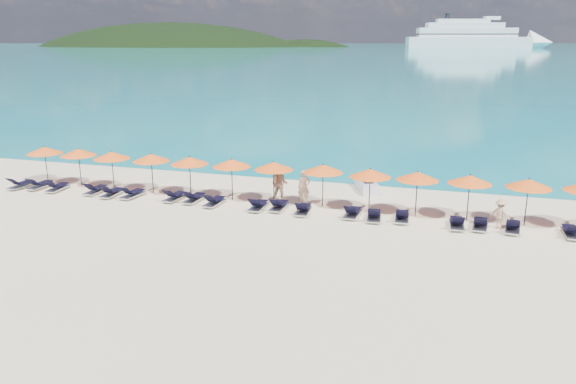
# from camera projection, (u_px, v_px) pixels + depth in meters

# --- Properties ---
(ground) EXTENTS (1400.00, 1400.00, 0.00)m
(ground) POSITION_uv_depth(u_px,v_px,m) (268.00, 235.00, 24.76)
(ground) COLOR beige
(sea) EXTENTS (1600.00, 1300.00, 0.01)m
(sea) POSITION_uv_depth(u_px,v_px,m) (457.00, 46.00, 633.77)
(sea) COLOR #1FA9B2
(sea) RESTS_ON ground
(headland_main) EXTENTS (374.00, 242.00, 126.50)m
(headland_main) POSITION_uv_depth(u_px,v_px,m) (169.00, 82.00, 617.21)
(headland_main) COLOR black
(headland_main) RESTS_ON ground
(headland_small) EXTENTS (162.00, 126.00, 85.50)m
(headland_small) POSITION_uv_depth(u_px,v_px,m) (305.00, 81.00, 592.81)
(headland_small) COLOR black
(headland_small) RESTS_ON ground
(cruise_ship) EXTENTS (128.55, 51.77, 35.51)m
(cruise_ship) POSITION_uv_depth(u_px,v_px,m) (481.00, 37.00, 494.31)
(cruise_ship) COLOR white
(cruise_ship) RESTS_ON ground
(jetski) EXTENTS (1.78, 2.60, 0.87)m
(jetski) POSITION_uv_depth(u_px,v_px,m) (366.00, 185.00, 31.95)
(jetski) COLOR silver
(jetski) RESTS_ON ground
(beachgoer_a) EXTENTS (0.76, 0.64, 1.78)m
(beachgoer_a) POSITION_uv_depth(u_px,v_px,m) (304.00, 187.00, 29.28)
(beachgoer_a) COLOR tan
(beachgoer_a) RESTS_ON ground
(beachgoer_b) EXTENTS (0.95, 0.57, 1.91)m
(beachgoer_b) POSITION_uv_depth(u_px,v_px,m) (280.00, 184.00, 29.67)
(beachgoer_b) COLOR tan
(beachgoer_b) RESTS_ON ground
(beachgoer_c) EXTENTS (1.00, 0.77, 1.41)m
(beachgoer_c) POSITION_uv_depth(u_px,v_px,m) (500.00, 214.00, 25.44)
(beachgoer_c) COLOR tan
(beachgoer_c) RESTS_ON ground
(umbrella_0) EXTENTS (2.10, 2.10, 2.28)m
(umbrella_0) POSITION_uv_depth(u_px,v_px,m) (45.00, 150.00, 33.13)
(umbrella_0) COLOR black
(umbrella_0) RESTS_ON ground
(umbrella_1) EXTENTS (2.10, 2.10, 2.28)m
(umbrella_1) POSITION_uv_depth(u_px,v_px,m) (78.00, 152.00, 32.53)
(umbrella_1) COLOR black
(umbrella_1) RESTS_ON ground
(umbrella_2) EXTENTS (2.10, 2.10, 2.28)m
(umbrella_2) POSITION_uv_depth(u_px,v_px,m) (112.00, 155.00, 31.68)
(umbrella_2) COLOR black
(umbrella_2) RESTS_ON ground
(umbrella_3) EXTENTS (2.10, 2.10, 2.28)m
(umbrella_3) POSITION_uv_depth(u_px,v_px,m) (151.00, 158.00, 31.08)
(umbrella_3) COLOR black
(umbrella_3) RESTS_ON ground
(umbrella_4) EXTENTS (2.10, 2.10, 2.28)m
(umbrella_4) POSITION_uv_depth(u_px,v_px,m) (189.00, 161.00, 30.33)
(umbrella_4) COLOR black
(umbrella_4) RESTS_ON ground
(umbrella_5) EXTENTS (2.10, 2.10, 2.28)m
(umbrella_5) POSITION_uv_depth(u_px,v_px,m) (232.00, 163.00, 29.74)
(umbrella_5) COLOR black
(umbrella_5) RESTS_ON ground
(umbrella_6) EXTENTS (2.10, 2.10, 2.28)m
(umbrella_6) POSITION_uv_depth(u_px,v_px,m) (274.00, 166.00, 29.05)
(umbrella_6) COLOR black
(umbrella_6) RESTS_ON ground
(umbrella_7) EXTENTS (2.10, 2.10, 2.28)m
(umbrella_7) POSITION_uv_depth(u_px,v_px,m) (323.00, 169.00, 28.46)
(umbrella_7) COLOR black
(umbrella_7) RESTS_ON ground
(umbrella_8) EXTENTS (2.10, 2.10, 2.28)m
(umbrella_8) POSITION_uv_depth(u_px,v_px,m) (370.00, 173.00, 27.53)
(umbrella_8) COLOR black
(umbrella_8) RESTS_ON ground
(umbrella_9) EXTENTS (2.10, 2.10, 2.28)m
(umbrella_9) POSITION_uv_depth(u_px,v_px,m) (418.00, 176.00, 26.93)
(umbrella_9) COLOR black
(umbrella_9) RESTS_ON ground
(umbrella_10) EXTENTS (2.10, 2.10, 2.28)m
(umbrella_10) POSITION_uv_depth(u_px,v_px,m) (470.00, 179.00, 26.28)
(umbrella_10) COLOR black
(umbrella_10) RESTS_ON ground
(umbrella_11) EXTENTS (2.10, 2.10, 2.28)m
(umbrella_11) POSITION_uv_depth(u_px,v_px,m) (529.00, 183.00, 25.55)
(umbrella_11) COLOR black
(umbrella_11) RESTS_ON ground
(lounger_0) EXTENTS (0.75, 1.74, 0.66)m
(lounger_0) POSITION_uv_depth(u_px,v_px,m) (21.00, 184.00, 32.49)
(lounger_0) COLOR silver
(lounger_0) RESTS_ON ground
(lounger_1) EXTENTS (0.67, 1.72, 0.66)m
(lounger_1) POSITION_uv_depth(u_px,v_px,m) (40.00, 185.00, 32.39)
(lounger_1) COLOR silver
(lounger_1) RESTS_ON ground
(lounger_2) EXTENTS (0.79, 1.75, 0.66)m
(lounger_2) POSITION_uv_depth(u_px,v_px,m) (57.00, 187.00, 31.90)
(lounger_2) COLOR silver
(lounger_2) RESTS_ON ground
(lounger_3) EXTENTS (0.64, 1.71, 0.66)m
(lounger_3) POSITION_uv_depth(u_px,v_px,m) (96.00, 190.00, 31.37)
(lounger_3) COLOR silver
(lounger_3) RESTS_ON ground
(lounger_4) EXTENTS (0.71, 1.73, 0.66)m
(lounger_4) POSITION_uv_depth(u_px,v_px,m) (111.00, 192.00, 30.79)
(lounger_4) COLOR silver
(lounger_4) RESTS_ON ground
(lounger_5) EXTENTS (0.79, 1.75, 0.66)m
(lounger_5) POSITION_uv_depth(u_px,v_px,m) (132.00, 194.00, 30.56)
(lounger_5) COLOR silver
(lounger_5) RESTS_ON ground
(lounger_6) EXTENTS (0.77, 1.75, 0.66)m
(lounger_6) POSITION_uv_depth(u_px,v_px,m) (175.00, 196.00, 30.03)
(lounger_6) COLOR silver
(lounger_6) RESTS_ON ground
(lounger_7) EXTENTS (0.70, 1.73, 0.66)m
(lounger_7) POSITION_uv_depth(u_px,v_px,m) (194.00, 198.00, 29.74)
(lounger_7) COLOR silver
(lounger_7) RESTS_ON ground
(lounger_8) EXTENTS (0.70, 1.73, 0.66)m
(lounger_8) POSITION_uv_depth(u_px,v_px,m) (214.00, 201.00, 29.12)
(lounger_8) COLOR silver
(lounger_8) RESTS_ON ground
(lounger_9) EXTENTS (0.63, 1.71, 0.66)m
(lounger_9) POSITION_uv_depth(u_px,v_px,m) (258.00, 205.00, 28.43)
(lounger_9) COLOR silver
(lounger_9) RESTS_ON ground
(lounger_10) EXTENTS (0.65, 1.71, 0.66)m
(lounger_10) POSITION_uv_depth(u_px,v_px,m) (279.00, 205.00, 28.39)
(lounger_10) COLOR silver
(lounger_10) RESTS_ON ground
(lounger_11) EXTENTS (0.76, 1.75, 0.66)m
(lounger_11) POSITION_uv_depth(u_px,v_px,m) (303.00, 209.00, 27.75)
(lounger_11) COLOR silver
(lounger_11) RESTS_ON ground
(lounger_12) EXTENTS (0.69, 1.72, 0.66)m
(lounger_12) POSITION_uv_depth(u_px,v_px,m) (352.00, 212.00, 27.25)
(lounger_12) COLOR silver
(lounger_12) RESTS_ON ground
(lounger_13) EXTENTS (0.79, 1.75, 0.66)m
(lounger_13) POSITION_uv_depth(u_px,v_px,m) (374.00, 215.00, 26.79)
(lounger_13) COLOR silver
(lounger_13) RESTS_ON ground
(lounger_14) EXTENTS (0.73, 1.74, 0.66)m
(lounger_14) POSITION_uv_depth(u_px,v_px,m) (402.00, 216.00, 26.67)
(lounger_14) COLOR silver
(lounger_14) RESTS_ON ground
(lounger_15) EXTENTS (0.73, 1.74, 0.66)m
(lounger_15) POSITION_uv_depth(u_px,v_px,m) (457.00, 223.00, 25.71)
(lounger_15) COLOR silver
(lounger_15) RESTS_ON ground
(lounger_16) EXTENTS (0.75, 1.74, 0.66)m
(lounger_16) POSITION_uv_depth(u_px,v_px,m) (480.00, 224.00, 25.56)
(lounger_16) COLOR silver
(lounger_16) RESTS_ON ground
(lounger_17) EXTENTS (0.78, 1.75, 0.66)m
(lounger_17) POSITION_uv_depth(u_px,v_px,m) (513.00, 227.00, 25.19)
(lounger_17) COLOR silver
(lounger_17) RESTS_ON ground
(lounger_18) EXTENTS (0.67, 1.72, 0.66)m
(lounger_18) POSITION_uv_depth(u_px,v_px,m) (571.00, 231.00, 24.55)
(lounger_18) COLOR silver
(lounger_18) RESTS_ON ground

